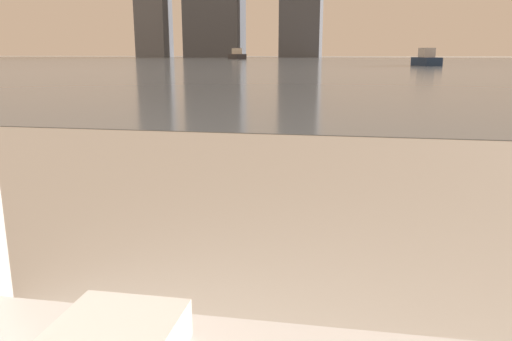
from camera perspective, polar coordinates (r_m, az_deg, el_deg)
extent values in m
cube|color=white|center=(1.03, -15.40, -16.93)|extent=(0.23, 0.19, 0.04)
cube|color=slate|center=(61.84, 10.10, 12.13)|extent=(180.00, 110.00, 0.01)
cube|color=#2D2D33|center=(85.23, -2.20, 12.88)|extent=(3.92, 4.87, 0.83)
cube|color=silver|center=(85.22, -2.21, 13.48)|extent=(1.95, 2.14, 0.95)
cube|color=navy|center=(45.76, 18.87, 11.71)|extent=(2.10, 4.12, 0.69)
cube|color=silver|center=(45.76, 18.94, 12.63)|extent=(1.26, 1.64, 0.79)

